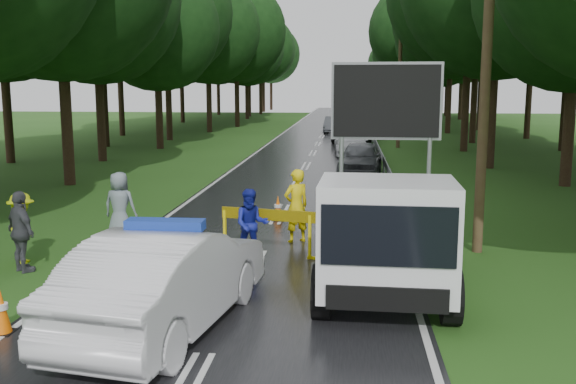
# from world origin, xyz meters

# --- Properties ---
(ground) EXTENTS (160.00, 160.00, 0.00)m
(ground) POSITION_xyz_m (0.00, 0.00, 0.00)
(ground) COLOR #214614
(ground) RESTS_ON ground
(road) EXTENTS (7.00, 140.00, 0.02)m
(road) POSITION_xyz_m (0.00, 30.00, 0.01)
(road) COLOR black
(road) RESTS_ON ground
(guardrail) EXTENTS (0.12, 60.06, 0.70)m
(guardrail) POSITION_xyz_m (3.70, 29.67, 0.55)
(guardrail) COLOR gray
(guardrail) RESTS_ON ground
(utility_pole_near) EXTENTS (1.40, 0.24, 10.00)m
(utility_pole_near) POSITION_xyz_m (5.20, 2.00, 5.06)
(utility_pole_near) COLOR #493122
(utility_pole_near) RESTS_ON ground
(utility_pole_mid) EXTENTS (1.40, 0.24, 10.00)m
(utility_pole_mid) POSITION_xyz_m (5.20, 28.00, 5.06)
(utility_pole_mid) COLOR #493122
(utility_pole_mid) RESTS_ON ground
(utility_pole_far) EXTENTS (1.40, 0.24, 10.00)m
(utility_pole_far) POSITION_xyz_m (5.20, 54.00, 5.06)
(utility_pole_far) COLOR #493122
(utility_pole_far) RESTS_ON ground
(police_sedan) EXTENTS (2.59, 5.30, 1.84)m
(police_sedan) POSITION_xyz_m (-0.82, -3.55, 0.84)
(police_sedan) COLOR silver
(police_sedan) RESTS_ON ground
(work_truck) EXTENTS (2.62, 5.56, 4.37)m
(work_truck) POSITION_xyz_m (2.80, -1.30, 1.18)
(work_truck) COLOR gray
(work_truck) RESTS_ON ground
(barrier) EXTENTS (2.67, 0.60, 1.12)m
(barrier) POSITION_xyz_m (0.47, 1.05, 0.85)
(barrier) COLOR yellow
(barrier) RESTS_ON ground
(officer) EXTENTS (0.82, 0.76, 1.88)m
(officer) POSITION_xyz_m (0.79, 2.51, 0.94)
(officer) COLOR yellow
(officer) RESTS_ON ground
(civilian) EXTENTS (0.89, 0.76, 1.63)m
(civilian) POSITION_xyz_m (-0.10, 0.83, 0.82)
(civilian) COLOR #171F95
(civilian) RESTS_ON ground
(bystander_left) EXTENTS (0.79, 1.14, 1.61)m
(bystander_left) POSITION_xyz_m (-5.15, 0.00, 0.81)
(bystander_left) COLOR #C3DB0B
(bystander_left) RESTS_ON ground
(bystander_mid) EXTENTS (1.08, 0.97, 1.76)m
(bystander_mid) POSITION_xyz_m (-4.82, -0.64, 0.88)
(bystander_mid) COLOR #404248
(bystander_mid) RESTS_ON ground
(bystander_right) EXTENTS (0.90, 0.63, 1.76)m
(bystander_right) POSITION_xyz_m (-3.80, 2.50, 0.88)
(bystander_right) COLOR gray
(bystander_right) RESTS_ON ground
(queue_car_first) EXTENTS (2.18, 4.58, 1.51)m
(queue_car_first) POSITION_xyz_m (2.60, 14.95, 0.75)
(queue_car_first) COLOR #3F4247
(queue_car_first) RESTS_ON ground
(queue_car_second) EXTENTS (2.10, 4.64, 1.32)m
(queue_car_second) POSITION_xyz_m (2.21, 23.42, 0.66)
(queue_car_second) COLOR #999AA0
(queue_car_second) RESTS_ON ground
(queue_car_third) EXTENTS (3.32, 6.09, 1.62)m
(queue_car_third) POSITION_xyz_m (2.44, 31.81, 0.81)
(queue_car_third) COLOR black
(queue_car_third) RESTS_ON ground
(queue_car_fourth) EXTENTS (1.63, 4.19, 1.36)m
(queue_car_fourth) POSITION_xyz_m (0.80, 40.34, 0.68)
(queue_car_fourth) COLOR #3F4247
(queue_car_fourth) RESTS_ON ground
(cone_near_left) EXTENTS (0.36, 0.36, 0.77)m
(cone_near_left) POSITION_xyz_m (-3.42, -4.00, 0.37)
(cone_near_left) COLOR black
(cone_near_left) RESTS_ON ground
(cone_center) EXTENTS (0.31, 0.31, 0.66)m
(cone_center) POSITION_xyz_m (-0.48, 0.00, 0.32)
(cone_center) COLOR black
(cone_center) RESTS_ON ground
(cone_far) EXTENTS (0.36, 0.36, 0.77)m
(cone_far) POSITION_xyz_m (0.05, 5.00, 0.37)
(cone_far) COLOR black
(cone_far) RESTS_ON ground
(cone_left_mid) EXTENTS (0.36, 0.36, 0.76)m
(cone_left_mid) POSITION_xyz_m (-3.01, 0.50, 0.37)
(cone_left_mid) COLOR black
(cone_left_mid) RESTS_ON ground
(cone_right) EXTENTS (0.31, 0.31, 0.66)m
(cone_right) POSITION_xyz_m (2.63, 1.50, 0.32)
(cone_right) COLOR black
(cone_right) RESTS_ON ground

